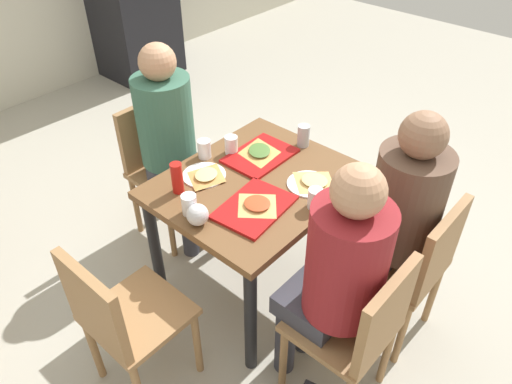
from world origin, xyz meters
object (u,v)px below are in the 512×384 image
object	(u,v)px
plastic_cup_b	(315,198)
pizza_slice_d	(314,181)
plastic_cup_d	(231,145)
foil_bundle	(198,215)
chair_near_right	(414,263)
plastic_cup_a	(204,149)
person_far_side	(171,134)
paper_plate_near_edge	(309,184)
chair_left_end	(120,317)
person_in_red	(337,270)
main_table	(256,198)
pizza_slice_b	(259,151)
pizza_slice_a	(257,204)
chair_near_left	(359,327)
pizza_slice_c	(206,175)
tray_red_near	(255,207)
paper_plate_center	(204,175)
plastic_cup_c	(189,204)
chair_far_side	(160,161)
condiment_bottle	(177,178)
tray_red_far	(260,156)
person_in_brown_jacket	(396,211)

from	to	relation	value
plastic_cup_b	pizza_slice_d	bearing A→B (deg)	36.40
plastic_cup_d	foil_bundle	world-z (taller)	same
chair_near_right	plastic_cup_a	size ratio (longest dim) A/B	8.67
person_far_side	paper_plate_near_edge	distance (m)	0.88
chair_left_end	person_in_red	distance (m)	0.93
main_table	pizza_slice_b	bearing A→B (deg)	36.75
pizza_slice_a	plastic_cup_d	bearing A→B (deg)	57.90
chair_near_left	plastic_cup_b	bearing A→B (deg)	59.04
foil_bundle	main_table	bearing A→B (deg)	2.79
pizza_slice_c	plastic_cup_a	distance (m)	0.20
tray_red_near	plastic_cup_d	size ratio (longest dim) A/B	3.60
foil_bundle	pizza_slice_c	bearing A→B (deg)	39.89
paper_plate_center	plastic_cup_b	size ratio (longest dim) A/B	2.20
pizza_slice_b	plastic_cup_c	size ratio (longest dim) A/B	2.65
foil_bundle	pizza_slice_b	bearing A→B (deg)	14.60
pizza_slice_b	main_table	bearing A→B (deg)	-143.25
chair_near_right	plastic_cup_c	distance (m)	1.09
chair_left_end	plastic_cup_d	bearing A→B (deg)	15.13
chair_near_left	pizza_slice_c	distance (m)	1.02
pizza_slice_b	chair_far_side	bearing A→B (deg)	105.38
condiment_bottle	pizza_slice_b	bearing A→B (deg)	-9.99
chair_near_right	pizza_slice_b	size ratio (longest dim) A/B	3.28
plastic_cup_d	pizza_slice_a	bearing A→B (deg)	-122.10
tray_red_near	plastic_cup_a	world-z (taller)	plastic_cup_a
tray_red_far	plastic_cup_d	world-z (taller)	plastic_cup_d
chair_left_end	main_table	bearing A→B (deg)	0.00
tray_red_far	pizza_slice_d	bearing A→B (deg)	-90.39
paper_plate_near_edge	chair_left_end	bearing A→B (deg)	167.71
chair_left_end	foil_bundle	world-z (taller)	chair_left_end
person_in_brown_jacket	condiment_bottle	bearing A→B (deg)	122.75
chair_left_end	pizza_slice_c	size ratio (longest dim) A/B	3.88
chair_near_left	tray_red_far	bearing A→B (deg)	65.56
pizza_slice_c	paper_plate_center	bearing A→B (deg)	74.49
tray_red_far	pizza_slice_b	world-z (taller)	pizza_slice_b
main_table	chair_far_side	xyz separation A→B (m)	(0.00, 0.78, -0.13)
chair_near_left	plastic_cup_d	bearing A→B (deg)	72.05
chair_near_left	tray_red_near	distance (m)	0.69
chair_near_left	plastic_cup_a	size ratio (longest dim) A/B	8.67
person_in_red	tray_red_near	size ratio (longest dim) A/B	3.55
person_far_side	plastic_cup_d	size ratio (longest dim) A/B	12.77
plastic_cup_b	condiment_bottle	world-z (taller)	condiment_bottle
chair_far_side	plastic_cup_b	xyz separation A→B (m)	(0.02, -1.12, 0.29)
paper_plate_center	pizza_slice_a	size ratio (longest dim) A/B	1.15
chair_left_end	pizza_slice_b	xyz separation A→B (m)	(1.05, 0.13, 0.26)
chair_near_right	condiment_bottle	size ratio (longest dim) A/B	5.42
chair_left_end	plastic_cup_b	size ratio (longest dim) A/B	8.67
tray_red_near	plastic_cup_b	xyz separation A→B (m)	(0.19, -0.20, 0.04)
plastic_cup_b	plastic_cup_d	bearing A→B (deg)	83.12
paper_plate_near_edge	plastic_cup_c	size ratio (longest dim) A/B	2.20
pizza_slice_c	plastic_cup_d	world-z (taller)	plastic_cup_d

